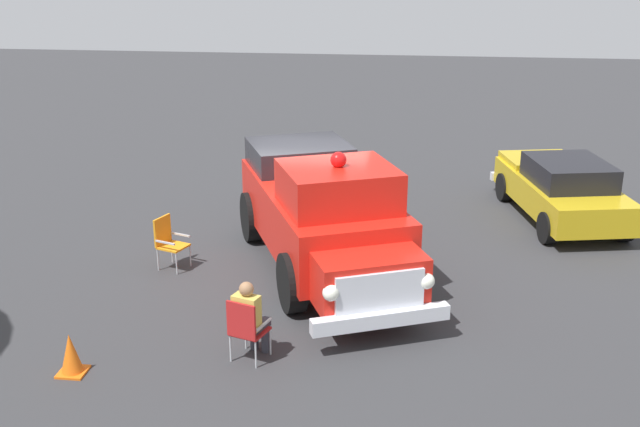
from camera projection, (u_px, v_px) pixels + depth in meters
name	position (u px, v px, depth m)	size (l,w,h in m)	color
ground_plane	(307.00, 250.00, 15.83)	(60.00, 60.00, 0.00)	#333335
vintage_fire_truck	(323.00, 212.00, 14.49)	(6.32, 4.35, 2.59)	black
classic_hot_rod	(561.00, 187.00, 17.45)	(4.65, 2.71, 1.46)	black
lawn_chair_near_truck	(246.00, 326.00, 11.42)	(0.63, 0.63, 1.02)	#B7BABF
lawn_chair_by_car	(343.00, 192.00, 17.60)	(0.58, 0.59, 1.02)	#B7BABF
lawn_chair_spare	(168.00, 239.00, 14.82)	(0.64, 0.63, 1.02)	#B7BABF
spectator_seated	(250.00, 316.00, 11.50)	(0.62, 0.53, 1.29)	#383842
traffic_cone	(71.00, 354.00, 11.20)	(0.40, 0.40, 0.64)	orange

